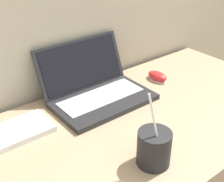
% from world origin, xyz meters
% --- Properties ---
extents(laptop, '(0.37, 0.30, 0.20)m').
position_xyz_m(laptop, '(-0.01, 0.54, 0.81)').
color(laptop, '#232326').
rests_on(laptop, desk).
extents(drink_cup, '(0.10, 0.10, 0.23)m').
position_xyz_m(drink_cup, '(-0.10, 0.14, 0.82)').
color(drink_cup, '#232326').
rests_on(drink_cup, desk).
extents(computer_mouse, '(0.06, 0.10, 0.04)m').
position_xyz_m(computer_mouse, '(0.29, 0.50, 0.78)').
color(computer_mouse, white).
rests_on(computer_mouse, desk).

